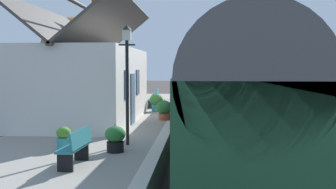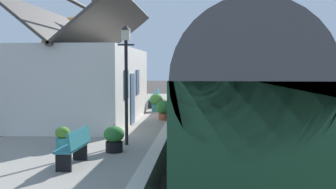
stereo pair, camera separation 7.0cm
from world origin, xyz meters
name	(u,v)px [view 2 (the right image)]	position (x,y,z in m)	size (l,w,h in m)	color
ground_plane	(198,132)	(0.00, 0.00, 0.00)	(160.00, 160.00, 0.00)	#383330
platform	(122,123)	(0.00, 3.81, 0.44)	(32.00, 5.63, 0.88)	gray
platform_edge_coping	(174,115)	(0.00, 1.18, 0.88)	(32.00, 0.36, 0.02)	beige
rail_near	(231,131)	(0.00, -1.62, 0.07)	(52.00, 0.08, 0.14)	gray
rail_far	(201,131)	(0.00, -0.18, 0.07)	(52.00, 0.08, 0.14)	gray
train	(219,91)	(-2.54, -0.90, 2.22)	(22.05, 2.73, 4.32)	black
station_building	(85,82)	(-2.60, 4.92, 2.60)	(8.49, 4.64, 6.02)	white
bench_platform_end	(157,94)	(7.99, 2.92, 1.35)	(1.42, 0.49, 0.88)	#26727F
bench_near_building	(153,99)	(3.53, 2.65, 1.35)	(1.42, 0.49, 0.88)	#26727F
bench_by_lamp	(156,97)	(5.45, 2.70, 1.35)	(1.40, 0.44, 0.88)	#26727F
bench_mid_platform	(75,146)	(-10.51, 2.89, 1.35)	(1.41, 0.48, 0.88)	#26727F
planter_bench_right	(113,98)	(6.44, 5.68, 1.19)	(0.36, 0.36, 0.66)	teal
planter_bench_left	(63,138)	(-8.64, 3.84, 1.21)	(0.41, 0.41, 0.65)	teal
planter_under_sign	(164,109)	(-2.02, 1.51, 1.37)	(0.74, 0.74, 0.98)	#9E5138
planter_corner_building	(156,101)	(1.52, 2.24, 1.41)	(0.71, 0.71, 1.02)	teal
planter_by_door	(121,95)	(7.68, 5.41, 1.30)	(0.50, 0.50, 0.82)	black
planter_edge_near	(143,93)	(10.25, 4.23, 1.32)	(0.53, 0.53, 0.76)	black
planter_edge_far	(114,138)	(-8.90, 2.29, 1.27)	(0.57, 0.57, 0.81)	black
lamp_post_platform	(126,62)	(-7.83, 2.14, 3.40)	(0.32, 0.50, 3.60)	black
station_sign_board	(172,83)	(9.55, 1.96, 2.06)	(0.96, 0.06, 1.57)	black
tree_far_right	(77,50)	(9.49, 9.05, 4.54)	(5.16, 5.21, 6.98)	#4C3828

